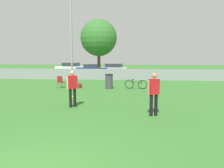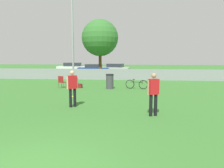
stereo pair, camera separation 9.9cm
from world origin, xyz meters
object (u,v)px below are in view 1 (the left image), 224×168
object	(u,v)px
tree_near_pole	(99,38)
folding_chair_sideline	(61,81)
player_thrower_red	(154,91)
parked_car_blue	(92,69)
parked_car_silver	(114,68)
gear_bag_sideline	(77,86)
light_pole	(71,25)
parked_car_white	(71,68)
frisbee_disc	(72,96)
player_defender_red	(72,86)
trash_bin	(109,81)
bicycle_sideline	(136,84)

from	to	relation	value
tree_near_pole	folding_chair_sideline	world-z (taller)	tree_near_pole
folding_chair_sideline	player_thrower_red	bearing A→B (deg)	143.98
parked_car_blue	folding_chair_sideline	bearing A→B (deg)	-90.09
parked_car_silver	gear_bag_sideline	bearing A→B (deg)	-84.32
light_pole	parked_car_white	bearing A→B (deg)	106.63
player_thrower_red	frisbee_disc	distance (m)	5.83
light_pole	player_thrower_red	xyz separation A→B (m)	(7.32, -14.50, -4.65)
tree_near_pole	player_defender_red	size ratio (longest dim) A/B	3.68
tree_near_pole	gear_bag_sideline	xyz separation A→B (m)	(-0.54, -7.47, -4.16)
tree_near_pole	player_thrower_red	world-z (taller)	tree_near_pole
player_defender_red	player_thrower_red	size ratio (longest dim) A/B	1.00
trash_bin	gear_bag_sideline	xyz separation A→B (m)	(-2.46, 0.23, -0.39)
player_thrower_red	bicycle_sideline	xyz separation A→B (m)	(-0.58, 7.29, -0.64)
light_pole	frisbee_disc	distance (m)	12.48
light_pole	parked_car_blue	world-z (taller)	light_pole
tree_near_pole	light_pole	bearing A→B (deg)	-173.44
light_pole	parked_car_silver	bearing A→B (deg)	63.53
light_pole	parked_car_white	size ratio (longest dim) A/B	2.14
parked_car_silver	player_thrower_red	bearing A→B (deg)	-69.65
player_defender_red	player_thrower_red	bearing A→B (deg)	-55.41
tree_near_pole	folding_chair_sideline	size ratio (longest dim) A/B	7.02
gear_bag_sideline	player_defender_red	bearing A→B (deg)	-77.33
light_pole	parked_car_white	distance (m)	10.59
light_pole	parked_car_silver	world-z (taller)	light_pole
light_pole	parked_car_blue	distance (m)	9.11
tree_near_pole	bicycle_sideline	size ratio (longest dim) A/B	3.90
player_thrower_red	parked_car_blue	xyz separation A→B (m)	(-6.50, 22.07, -0.34)
player_thrower_red	trash_bin	bearing A→B (deg)	87.62
player_defender_red	folding_chair_sideline	distance (m)	6.63
light_pole	tree_near_pole	xyz separation A→B (m)	(2.88, 0.33, -1.32)
gear_bag_sideline	parked_car_white	world-z (taller)	parked_car_white
trash_bin	parked_car_blue	distance (m)	15.45
frisbee_disc	folding_chair_sideline	world-z (taller)	folding_chair_sideline
light_pole	bicycle_sideline	distance (m)	11.20
parked_car_white	parked_car_silver	world-z (taller)	parked_car_white
parked_car_blue	parked_car_silver	bearing A→B (deg)	2.42
light_pole	folding_chair_sideline	distance (m)	8.94
trash_bin	gear_bag_sideline	bearing A→B (deg)	174.70
folding_chair_sideline	parked_car_blue	distance (m)	14.80
player_defender_red	bicycle_sideline	bearing A→B (deg)	26.61
player_defender_red	parked_car_white	distance (m)	23.20
trash_bin	parked_car_blue	xyz separation A→B (m)	(-3.98, 14.93, 0.09)
folding_chair_sideline	gear_bag_sideline	world-z (taller)	folding_chair_sideline
gear_bag_sideline	parked_car_silver	world-z (taller)	parked_car_silver
player_thrower_red	tree_near_pole	bearing A→B (deg)	84.79
parked_car_silver	parked_car_blue	bearing A→B (deg)	-164.71
player_defender_red	parked_car_blue	size ratio (longest dim) A/B	0.39
folding_chair_sideline	player_defender_red	bearing A→B (deg)	126.67
light_pole	gear_bag_sideline	bearing A→B (deg)	-71.84
bicycle_sideline	parked_car_blue	xyz separation A→B (m)	(-5.92, 14.78, 0.30)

